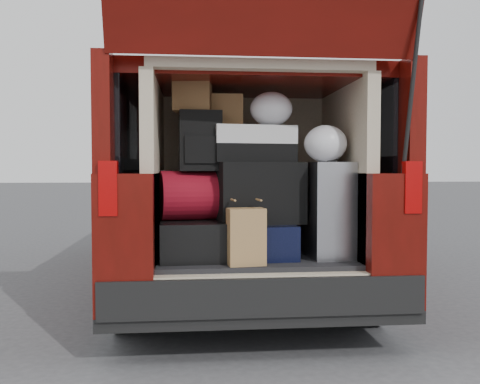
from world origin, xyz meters
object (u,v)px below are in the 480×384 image
object	(u,v)px
black_soft_case	(258,193)
backpack	(200,141)
twotone_duffel	(253,144)
black_hardshell	(195,238)
silver_roller	(328,210)
red_duffel	(198,195)
navy_hardshell	(260,240)
kraft_bag	(246,237)

from	to	relation	value
black_soft_case	backpack	distance (m)	0.51
black_soft_case	twotone_duffel	xyz separation A→B (m)	(-0.03, 0.04, 0.32)
black_hardshell	black_soft_case	bearing A→B (deg)	-4.45
silver_roller	backpack	xyz separation A→B (m)	(-0.83, 0.03, 0.45)
red_duffel	backpack	xyz separation A→B (m)	(0.01, -0.05, 0.35)
navy_hardshell	black_soft_case	xyz separation A→B (m)	(-0.01, 0.02, 0.31)
navy_hardshell	twotone_duffel	world-z (taller)	twotone_duffel
black_soft_case	twotone_duffel	world-z (taller)	twotone_duffel
red_duffel	black_soft_case	distance (m)	0.40
backpack	twotone_duffel	bearing A→B (deg)	6.78
silver_roller	black_soft_case	size ratio (longest dim) A/B	1.11
black_hardshell	black_soft_case	xyz separation A→B (m)	(0.42, -0.01, 0.30)
silver_roller	navy_hardshell	bearing A→B (deg)	173.38
kraft_bag	twotone_duffel	distance (m)	0.66
silver_roller	kraft_bag	xyz separation A→B (m)	(-0.57, -0.24, -0.14)
black_hardshell	kraft_bag	world-z (taller)	kraft_bag
black_hardshell	red_duffel	distance (m)	0.28
navy_hardshell	silver_roller	bearing A→B (deg)	-8.54
navy_hardshell	black_soft_case	world-z (taller)	black_soft_case
red_duffel	backpack	size ratio (longest dim) A/B	1.27
red_duffel	twotone_duffel	size ratio (longest dim) A/B	0.92
silver_roller	twotone_duffel	world-z (taller)	twotone_duffel
kraft_bag	backpack	xyz separation A→B (m)	(-0.27, 0.27, 0.59)
silver_roller	red_duffel	xyz separation A→B (m)	(-0.85, 0.08, 0.09)
kraft_bag	black_soft_case	bearing A→B (deg)	61.80
red_duffel	black_soft_case	world-z (taller)	black_soft_case
kraft_bag	black_soft_case	xyz separation A→B (m)	(0.11, 0.29, 0.25)
silver_roller	kraft_bag	size ratio (longest dim) A/B	1.82
twotone_duffel	red_duffel	bearing A→B (deg)	174.29
twotone_duffel	kraft_bag	bearing A→B (deg)	-111.12
black_soft_case	navy_hardshell	bearing A→B (deg)	-71.17
red_duffel	silver_roller	bearing A→B (deg)	-15.27
navy_hardshell	silver_roller	distance (m)	0.49
navy_hardshell	twotone_duffel	distance (m)	0.63
black_soft_case	backpack	world-z (taller)	backpack
black_hardshell	silver_roller	world-z (taller)	silver_roller
black_soft_case	red_duffel	bearing A→B (deg)	166.13
kraft_bag	red_duffel	size ratio (longest dim) A/B	0.70
navy_hardshell	red_duffel	size ratio (longest dim) A/B	1.02
silver_roller	twotone_duffel	size ratio (longest dim) A/B	1.16
silver_roller	twotone_duffel	distance (m)	0.65
silver_roller	backpack	distance (m)	0.94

